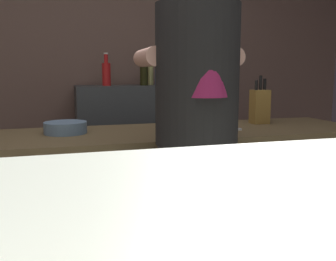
{
  "coord_description": "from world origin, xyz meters",
  "views": [
    {
      "loc": [
        -0.25,
        -1.29,
        1.2
      ],
      "look_at": [
        -0.09,
        -0.75,
        1.11
      ],
      "focal_mm": 41.23,
      "sensor_mm": 36.0,
      "label": 1
    }
  ],
  "objects_px": {
    "bottle_vinegar": "(144,73)",
    "bottle_soy": "(159,76)",
    "chefs_knife": "(219,129)",
    "bottle_hot_sauce": "(150,73)",
    "knife_block": "(260,106)",
    "mixing_bowl": "(65,128)",
    "bartender": "(197,126)",
    "bottle_olive_oil": "(106,73)"
  },
  "relations": [
    {
      "from": "bartender",
      "to": "knife_block",
      "type": "relative_size",
      "value": 5.89
    },
    {
      "from": "bartender",
      "to": "mixing_bowl",
      "type": "height_order",
      "value": "bartender"
    },
    {
      "from": "bartender",
      "to": "chefs_knife",
      "type": "distance_m",
      "value": 0.5
    },
    {
      "from": "knife_block",
      "to": "bottle_soy",
      "type": "bearing_deg",
      "value": 105.92
    },
    {
      "from": "knife_block",
      "to": "chefs_knife",
      "type": "distance_m",
      "value": 0.39
    },
    {
      "from": "bottle_olive_oil",
      "to": "bottle_hot_sauce",
      "type": "bearing_deg",
      "value": 8.55
    },
    {
      "from": "knife_block",
      "to": "bottle_soy",
      "type": "distance_m",
      "value": 1.17
    },
    {
      "from": "chefs_knife",
      "to": "bottle_hot_sauce",
      "type": "xyz_separation_m",
      "value": [
        -0.03,
        1.39,
        0.29
      ]
    },
    {
      "from": "chefs_knife",
      "to": "bottle_hot_sauce",
      "type": "bearing_deg",
      "value": 110.21
    },
    {
      "from": "chefs_knife",
      "to": "bottle_hot_sauce",
      "type": "height_order",
      "value": "bottle_hot_sauce"
    },
    {
      "from": "bartender",
      "to": "knife_block",
      "type": "xyz_separation_m",
      "value": [
        0.62,
        0.57,
        0.02
      ]
    },
    {
      "from": "mixing_bowl",
      "to": "chefs_knife",
      "type": "height_order",
      "value": "mixing_bowl"
    },
    {
      "from": "knife_block",
      "to": "bottle_hot_sauce",
      "type": "bearing_deg",
      "value": 106.74
    },
    {
      "from": "mixing_bowl",
      "to": "bottle_olive_oil",
      "type": "distance_m",
      "value": 1.3
    },
    {
      "from": "bottle_hot_sauce",
      "to": "bartender",
      "type": "bearing_deg",
      "value": -97.85
    },
    {
      "from": "chefs_knife",
      "to": "bottle_hot_sauce",
      "type": "relative_size",
      "value": 0.94
    },
    {
      "from": "chefs_knife",
      "to": "mixing_bowl",
      "type": "bearing_deg",
      "value": -169.1
    },
    {
      "from": "bottle_hot_sauce",
      "to": "chefs_knife",
      "type": "bearing_deg",
      "value": -88.64
    },
    {
      "from": "knife_block",
      "to": "bottle_vinegar",
      "type": "distance_m",
      "value": 1.24
    },
    {
      "from": "knife_block",
      "to": "bottle_vinegar",
      "type": "bearing_deg",
      "value": 111.24
    },
    {
      "from": "knife_block",
      "to": "bottle_vinegar",
      "type": "xyz_separation_m",
      "value": [
        -0.44,
        1.14,
        0.19
      ]
    },
    {
      "from": "chefs_knife",
      "to": "bottle_soy",
      "type": "relative_size",
      "value": 1.18
    },
    {
      "from": "mixing_bowl",
      "to": "bottle_vinegar",
      "type": "height_order",
      "value": "bottle_vinegar"
    },
    {
      "from": "bottle_soy",
      "to": "knife_block",
      "type": "bearing_deg",
      "value": -74.08
    },
    {
      "from": "knife_block",
      "to": "chefs_knife",
      "type": "xyz_separation_m",
      "value": [
        -0.33,
        -0.16,
        -0.1
      ]
    },
    {
      "from": "bartender",
      "to": "bottle_olive_oil",
      "type": "relative_size",
      "value": 6.28
    },
    {
      "from": "chefs_knife",
      "to": "bottle_soy",
      "type": "xyz_separation_m",
      "value": [
        0.02,
        1.28,
        0.26
      ]
    },
    {
      "from": "bartender",
      "to": "bottle_hot_sauce",
      "type": "relative_size",
      "value": 6.61
    },
    {
      "from": "mixing_bowl",
      "to": "bottle_hot_sauce",
      "type": "bearing_deg",
      "value": 59.3
    },
    {
      "from": "bottle_vinegar",
      "to": "bottle_soy",
      "type": "xyz_separation_m",
      "value": [
        0.13,
        -0.03,
        -0.02
      ]
    },
    {
      "from": "mixing_bowl",
      "to": "bottle_hot_sauce",
      "type": "relative_size",
      "value": 0.84
    },
    {
      "from": "mixing_bowl",
      "to": "chefs_knife",
      "type": "xyz_separation_m",
      "value": [
        0.79,
        -0.11,
        -0.03
      ]
    },
    {
      "from": "knife_block",
      "to": "chefs_knife",
      "type": "relative_size",
      "value": 1.19
    },
    {
      "from": "bartender",
      "to": "bottle_vinegar",
      "type": "relative_size",
      "value": 6.38
    },
    {
      "from": "mixing_bowl",
      "to": "bottle_soy",
      "type": "relative_size",
      "value": 1.05
    },
    {
      "from": "knife_block",
      "to": "bottle_hot_sauce",
      "type": "distance_m",
      "value": 1.29
    },
    {
      "from": "bartender",
      "to": "bottle_olive_oil",
      "type": "distance_m",
      "value": 1.75
    },
    {
      "from": "knife_block",
      "to": "bottle_olive_oil",
      "type": "relative_size",
      "value": 1.07
    },
    {
      "from": "bottle_vinegar",
      "to": "bottle_soy",
      "type": "height_order",
      "value": "bottle_vinegar"
    },
    {
      "from": "bartender",
      "to": "knife_block",
      "type": "distance_m",
      "value": 0.84
    },
    {
      "from": "bottle_olive_oil",
      "to": "mixing_bowl",
      "type": "bearing_deg",
      "value": -106.96
    },
    {
      "from": "mixing_bowl",
      "to": "bottle_soy",
      "type": "xyz_separation_m",
      "value": [
        0.81,
        1.17,
        0.24
      ]
    }
  ]
}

